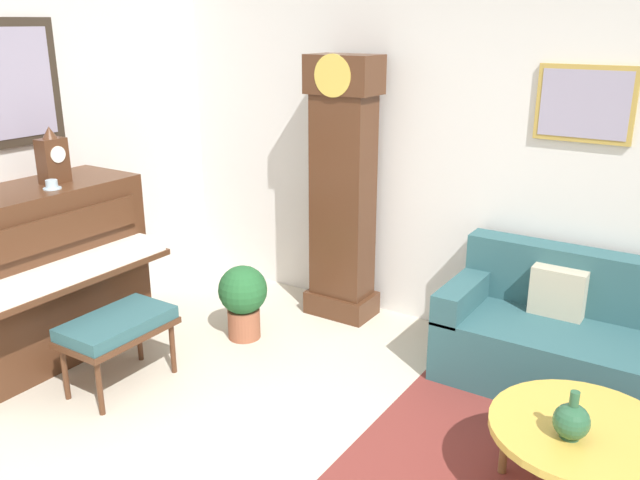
% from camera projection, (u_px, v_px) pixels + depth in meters
% --- Properties ---
extents(wall_back, '(5.30, 0.13, 2.80)m').
position_uv_depth(wall_back, '(473.00, 146.00, 4.69)').
color(wall_back, silver).
rests_on(wall_back, ground_plane).
extents(area_rug, '(2.10, 1.50, 0.01)m').
position_uv_depth(area_rug, '(563.00, 473.00, 3.45)').
color(area_rug, maroon).
rests_on(area_rug, ground_plane).
extents(piano, '(0.87, 1.44, 1.21)m').
position_uv_depth(piano, '(39.00, 275.00, 4.48)').
color(piano, '#4C2B19').
rests_on(piano, ground_plane).
extents(piano_bench, '(0.42, 0.70, 0.48)m').
position_uv_depth(piano_bench, '(117.00, 328.00, 4.17)').
color(piano_bench, '#4C2B19').
rests_on(piano_bench, ground_plane).
extents(grandfather_clock, '(0.52, 0.34, 2.03)m').
position_uv_depth(grandfather_clock, '(343.00, 197.00, 5.05)').
color(grandfather_clock, '#4C2B19').
rests_on(grandfather_clock, ground_plane).
extents(couch, '(1.90, 0.80, 0.84)m').
position_uv_depth(couch, '(598.00, 346.00, 4.13)').
color(couch, '#2D565B').
rests_on(couch, ground_plane).
extents(coffee_table, '(0.88, 0.88, 0.41)m').
position_uv_depth(coffee_table, '(582.00, 432.00, 3.16)').
color(coffee_table, gold).
rests_on(coffee_table, ground_plane).
extents(mantel_clock, '(0.13, 0.18, 0.38)m').
position_uv_depth(mantel_clock, '(53.00, 158.00, 4.41)').
color(mantel_clock, '#4C2B19').
rests_on(mantel_clock, piano).
extents(teacup, '(0.12, 0.12, 0.06)m').
position_uv_depth(teacup, '(52.00, 185.00, 4.30)').
color(teacup, '#ADC6D6').
rests_on(teacup, piano).
extents(green_jug, '(0.17, 0.17, 0.24)m').
position_uv_depth(green_jug, '(571.00, 421.00, 3.04)').
color(green_jug, '#234C33').
rests_on(green_jug, coffee_table).
extents(potted_plant, '(0.36, 0.36, 0.56)m').
position_uv_depth(potted_plant, '(243.00, 297.00, 4.85)').
color(potted_plant, '#935138').
rests_on(potted_plant, ground_plane).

